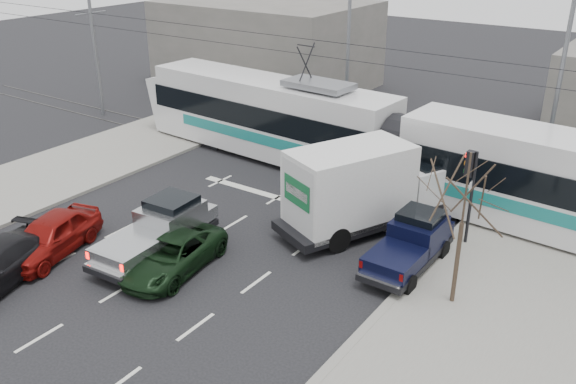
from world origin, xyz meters
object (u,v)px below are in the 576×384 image
Objects in this scene: street_lamp_far at (345,41)px; red_car at (50,236)px; silver_pickup at (161,228)px; navy_pickup at (412,242)px; street_lamp_near at (556,75)px; green_car at (173,255)px; tram at (400,147)px; box_truck at (362,189)px; traffic_signal at (470,177)px; bare_tree at (465,196)px.

street_lamp_far is 19.23m from red_car.
navy_pickup is (7.93, 4.24, -0.02)m from silver_pickup.
navy_pickup reaches higher than red_car.
street_lamp_near reaches higher than red_car.
silver_pickup is at bearing 22.52° from red_car.
street_lamp_near reaches higher than green_car.
silver_pickup reaches higher than green_car.
silver_pickup is (-9.74, -14.27, -4.17)m from street_lamp_near.
silver_pickup is 1.19× the size of navy_pickup.
navy_pickup is (3.19, -5.66, -1.17)m from tram.
green_car is at bearing -79.89° from street_lamp_far.
street_lamp_far is at bearing 92.60° from silver_pickup.
box_truck is 1.65× the size of green_car.
tram is at bearing -138.85° from street_lamp_near.
traffic_signal is at bearing -96.41° from street_lamp_near.
traffic_signal reaches higher than box_truck.
tram is at bearing 142.94° from traffic_signal.
navy_pickup is 12.95m from red_car.
street_lamp_near is at bearing 52.10° from silver_pickup.
navy_pickup reaches higher than green_car.
red_car is (-4.45, -1.68, 0.12)m from green_car.
traffic_signal is at bearing -41.72° from street_lamp_far.
box_truck is 7.62m from green_car.
red_car is (-11.11, -6.65, -0.18)m from navy_pickup.
street_lamp_near is 1.69× the size of silver_pickup.
bare_tree reaches higher than silver_pickup.
green_car is at bearing -142.52° from navy_pickup.
navy_pickup is 8.32m from green_car.
bare_tree is 1.39× the size of traffic_signal.
traffic_signal is at bearing 69.76° from navy_pickup.
box_truck is (6.88, -10.52, -3.40)m from street_lamp_far.
green_car is (-8.47, -14.99, -4.50)m from street_lamp_near.
box_truck is 1.63× the size of navy_pickup.
silver_pickup is at bearing -111.88° from tram.
tram is 6.54× the size of green_car.
green_car is at bearing 6.09° from red_car.
traffic_signal is 0.80× the size of navy_pickup.
bare_tree is at bearing -49.77° from tram.
box_truck is 11.68m from red_car.
tram is 6.49× the size of navy_pickup.
silver_pickup is at bearing 142.43° from green_car.
street_lamp_near is at bearing 83.59° from traffic_signal.
street_lamp_far is at bearing 139.33° from tram.
silver_pickup is at bearing -151.10° from navy_pickup.
navy_pickup is (-0.97, -2.52, -1.82)m from traffic_signal.
bare_tree is 17.97m from street_lamp_far.
traffic_signal is 0.83× the size of red_car.
silver_pickup is (-8.89, -6.76, -1.80)m from traffic_signal.
street_lamp_near is 11.01m from navy_pickup.
tram is at bearing 42.60° from red_car.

